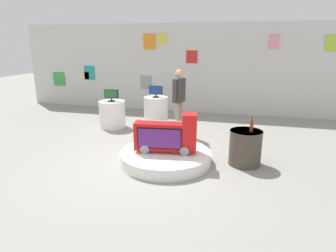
# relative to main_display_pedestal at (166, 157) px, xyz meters

# --- Properties ---
(ground_plane) EXTENTS (30.00, 30.00, 0.00)m
(ground_plane) POSITION_rel_main_display_pedestal_xyz_m (-0.25, -0.12, -0.12)
(ground_plane) COLOR gray
(back_wall_display) EXTENTS (12.94, 0.13, 3.03)m
(back_wall_display) POSITION_rel_main_display_pedestal_xyz_m (-0.26, 4.73, 1.40)
(back_wall_display) COLOR silver
(back_wall_display) RESTS_ON ground
(main_display_pedestal) EXTENTS (1.87, 1.87, 0.23)m
(main_display_pedestal) POSITION_rel_main_display_pedestal_xyz_m (0.00, 0.00, 0.00)
(main_display_pedestal) COLOR white
(main_display_pedestal) RESTS_ON ground
(novelty_firetruck_tv) EXTENTS (1.28, 0.51, 0.82)m
(novelty_firetruck_tv) POSITION_rel_main_display_pedestal_xyz_m (0.03, -0.00, 0.46)
(novelty_firetruck_tv) COLOR gray
(novelty_firetruck_tv) RESTS_ON main_display_pedestal
(display_pedestal_left_rear) EXTENTS (0.75, 0.75, 0.77)m
(display_pedestal_left_rear) POSITION_rel_main_display_pedestal_xyz_m (-2.18, 2.16, 0.27)
(display_pedestal_left_rear) COLOR white
(display_pedestal_left_rear) RESTS_ON ground
(tv_on_left_rear) EXTENTS (0.41, 0.20, 0.34)m
(tv_on_left_rear) POSITION_rel_main_display_pedestal_xyz_m (-2.18, 2.16, 0.84)
(tv_on_left_rear) COLOR black
(tv_on_left_rear) RESTS_ON display_pedestal_left_rear
(display_pedestal_center_rear) EXTENTS (0.75, 0.75, 0.77)m
(display_pedestal_center_rear) POSITION_rel_main_display_pedestal_xyz_m (-1.14, 3.11, 0.27)
(display_pedestal_center_rear) COLOR white
(display_pedestal_center_rear) RESTS_ON ground
(tv_on_center_rear) EXTENTS (0.43, 0.20, 0.35)m
(tv_on_center_rear) POSITION_rel_main_display_pedestal_xyz_m (-1.14, 3.11, 0.84)
(tv_on_center_rear) COLOR black
(tv_on_center_rear) RESTS_ON display_pedestal_center_rear
(side_table_round) EXTENTS (0.66, 0.66, 0.71)m
(side_table_round) POSITION_rel_main_display_pedestal_xyz_m (1.58, 0.31, 0.25)
(side_table_round) COLOR #4C4238
(side_table_round) RESTS_ON ground
(bottle_on_side_table) EXTENTS (0.06, 0.06, 0.31)m
(bottle_on_side_table) POSITION_rel_main_display_pedestal_xyz_m (1.67, 0.26, 0.72)
(bottle_on_side_table) COLOR brown
(bottle_on_side_table) RESTS_ON side_table_round
(shopper_browsing_near_truck) EXTENTS (0.27, 0.55, 1.75)m
(shopper_browsing_near_truck) POSITION_rel_main_display_pedestal_xyz_m (-0.12, 1.80, 0.91)
(shopper_browsing_near_truck) COLOR gray
(shopper_browsing_near_truck) RESTS_ON ground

